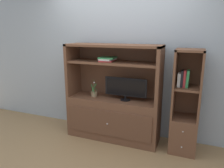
# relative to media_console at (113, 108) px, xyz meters

# --- Properties ---
(ground_plane) EXTENTS (8.00, 8.00, 0.00)m
(ground_plane) POSITION_rel_media_console_xyz_m (0.00, -0.40, -0.51)
(ground_plane) COLOR #99754C
(painted_rear_wall) EXTENTS (6.00, 0.10, 2.80)m
(painted_rear_wall) POSITION_rel_media_console_xyz_m (0.00, 0.35, 0.89)
(painted_rear_wall) COLOR #9EA8B2
(painted_rear_wall) RESTS_ON ground_plane
(media_console) EXTENTS (1.52, 0.50, 1.56)m
(media_console) POSITION_rel_media_console_xyz_m (0.00, 0.00, 0.00)
(media_console) COLOR brown
(media_console) RESTS_ON ground_plane
(tv_monitor) EXTENTS (0.68, 0.16, 0.36)m
(tv_monitor) POSITION_rel_media_console_xyz_m (0.22, -0.03, 0.38)
(tv_monitor) COLOR black
(tv_monitor) RESTS_ON media_console
(potted_plant) EXTENTS (0.11, 0.13, 0.29)m
(potted_plant) POSITION_rel_media_console_xyz_m (-0.33, -0.03, 0.23)
(potted_plant) COLOR #8C7251
(potted_plant) RESTS_ON media_console
(magazine_stack) EXTENTS (0.26, 0.31, 0.07)m
(magazine_stack) POSITION_rel_media_console_xyz_m (-0.09, -0.01, 0.81)
(magazine_stack) COLOR red
(magazine_stack) RESTS_ON media_console
(bookshelf_tall) EXTENTS (0.38, 0.43, 1.52)m
(bookshelf_tall) POSITION_rel_media_console_xyz_m (1.12, 0.00, 0.01)
(bookshelf_tall) COLOR brown
(bookshelf_tall) RESTS_ON ground_plane
(upright_book_row) EXTENTS (0.15, 0.17, 0.24)m
(upright_book_row) POSITION_rel_media_console_xyz_m (1.06, -0.00, 0.59)
(upright_book_row) COLOR silver
(upright_book_row) RESTS_ON bookshelf_tall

